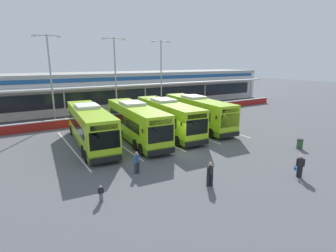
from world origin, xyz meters
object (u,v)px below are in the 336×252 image
at_px(litter_bin, 300,144).
at_px(pedestrian_with_handbag, 300,166).
at_px(lamp_post_west, 51,74).
at_px(lamp_post_east, 161,72).
at_px(coach_bus_centre, 167,118).
at_px(pedestrian_in_dark_coat, 210,173).
at_px(lamp_post_centre, 115,73).
at_px(coach_bus_leftmost, 90,127).
at_px(pedestrian_child, 101,193).
at_px(coach_bus_right_centre, 197,113).
at_px(coach_bus_left_centre, 136,123).
at_px(pedestrian_near_bin, 137,162).

bearing_deg(litter_bin, pedestrian_with_handbag, -148.46).
bearing_deg(lamp_post_west, lamp_post_east, 1.33).
distance_m(coach_bus_centre, pedestrian_in_dark_coat, 13.17).
bearing_deg(lamp_post_centre, coach_bus_centre, -81.20).
bearing_deg(coach_bus_leftmost, litter_bin, -35.74).
bearing_deg(coach_bus_centre, pedestrian_child, -136.24).
distance_m(coach_bus_right_centre, litter_bin, 11.92).
xyz_separation_m(coach_bus_right_centre, litter_bin, (2.89, -11.49, -1.32)).
height_order(coach_bus_right_centre, pedestrian_in_dark_coat, coach_bus_right_centre).
distance_m(coach_bus_leftmost, lamp_post_west, 12.01).
distance_m(coach_bus_left_centre, litter_bin, 15.71).
height_order(coach_bus_centre, litter_bin, coach_bus_centre).
relative_size(coach_bus_centre, lamp_post_east, 1.12).
distance_m(coach_bus_leftmost, pedestrian_child, 11.31).
relative_size(coach_bus_right_centre, lamp_post_west, 1.12).
xyz_separation_m(lamp_post_west, litter_bin, (17.28, -22.47, -5.82)).
xyz_separation_m(pedestrian_with_handbag, pedestrian_near_bin, (-9.19, 6.56, 0.02)).
bearing_deg(pedestrian_near_bin, coach_bus_right_centre, 35.03).
bearing_deg(coach_bus_centre, litter_bin, -56.05).
bearing_deg(pedestrian_with_handbag, pedestrian_in_dark_coat, 159.62).
distance_m(pedestrian_in_dark_coat, lamp_post_west, 24.98).
bearing_deg(pedestrian_in_dark_coat, pedestrian_near_bin, 125.80).
height_order(coach_bus_left_centre, litter_bin, coach_bus_left_centre).
height_order(coach_bus_centre, coach_bus_right_centre, same).
relative_size(coach_bus_leftmost, coach_bus_left_centre, 1.00).
distance_m(pedestrian_with_handbag, lamp_post_west, 28.97).
distance_m(coach_bus_centre, pedestrian_near_bin, 11.10).
bearing_deg(lamp_post_west, pedestrian_near_bin, -83.39).
bearing_deg(pedestrian_in_dark_coat, coach_bus_leftmost, 107.25).
xyz_separation_m(pedestrian_child, pedestrian_near_bin, (3.44, 2.50, 0.33)).
bearing_deg(lamp_post_centre, coach_bus_leftmost, -122.88).
bearing_deg(pedestrian_with_handbag, pedestrian_near_bin, 144.48).
bearing_deg(coach_bus_centre, lamp_post_centre, 98.80).
distance_m(coach_bus_left_centre, coach_bus_centre, 4.01).
height_order(lamp_post_west, lamp_post_centre, same).
height_order(pedestrian_child, litter_bin, pedestrian_child).
bearing_deg(coach_bus_centre, coach_bus_leftmost, 177.39).
height_order(pedestrian_in_dark_coat, pedestrian_child, pedestrian_in_dark_coat).
bearing_deg(pedestrian_child, coach_bus_left_centre, 55.46).
relative_size(pedestrian_in_dark_coat, lamp_post_centre, 0.15).
distance_m(coach_bus_leftmost, lamp_post_east, 19.10).
height_order(coach_bus_leftmost, pedestrian_near_bin, coach_bus_leftmost).
xyz_separation_m(coach_bus_centre, pedestrian_in_dark_coat, (-4.49, -12.35, -0.91)).
xyz_separation_m(coach_bus_left_centre, pedestrian_with_handbag, (5.60, -14.28, -0.93)).
bearing_deg(coach_bus_right_centre, pedestrian_child, -144.75).
height_order(coach_bus_centre, lamp_post_centre, lamp_post_centre).
bearing_deg(pedestrian_near_bin, lamp_post_west, 96.61).
height_order(coach_bus_centre, pedestrian_in_dark_coat, coach_bus_centre).
bearing_deg(lamp_post_west, coach_bus_leftmost, -82.76).
height_order(coach_bus_right_centre, pedestrian_near_bin, coach_bus_right_centre).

